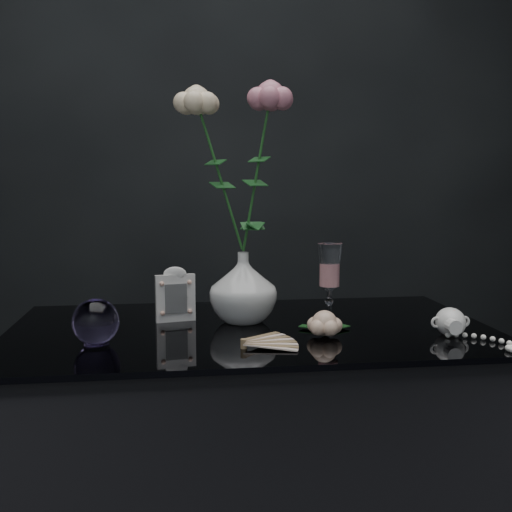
{
  "coord_description": "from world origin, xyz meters",
  "views": [
    {
      "loc": [
        -0.16,
        -1.23,
        1.08
      ],
      "look_at": [
        0.01,
        0.03,
        0.92
      ],
      "focal_mm": 42.0,
      "sensor_mm": 36.0,
      "label": 1
    }
  ],
  "objects": [
    {
      "name": "wine_glass",
      "position": [
        0.18,
        0.06,
        0.85
      ],
      "size": [
        0.07,
        0.07,
        0.18
      ],
      "primitive_type": null,
      "rotation": [
        0.0,
        0.0,
        -0.2
      ],
      "color": "white",
      "rests_on": "table"
    },
    {
      "name": "paper_fan",
      "position": [
        -0.03,
        -0.12,
        0.77
      ],
      "size": [
        0.22,
        0.18,
        0.02
      ],
      "primitive_type": null,
      "rotation": [
        0.0,
        0.0,
        0.07
      ],
      "color": "#EEE8BF",
      "rests_on": "table"
    },
    {
      "name": "picture_frame",
      "position": [
        -0.16,
        0.12,
        0.83
      ],
      "size": [
        0.11,
        0.09,
        0.13
      ],
      "primitive_type": null,
      "rotation": [
        0.0,
        0.0,
        0.2
      ],
      "color": "silver",
      "rests_on": "table"
    },
    {
      "name": "loose_rose",
      "position": [
        0.14,
        -0.05,
        0.79
      ],
      "size": [
        0.12,
        0.16,
        0.05
      ],
      "primitive_type": null,
      "rotation": [
        0.0,
        0.0,
        0.01
      ],
      "color": "beige",
      "rests_on": "table"
    },
    {
      "name": "table",
      "position": [
        0.0,
        0.05,
        0.38
      ],
      "size": [
        1.05,
        0.58,
        0.76
      ],
      "color": "black",
      "rests_on": "ground"
    },
    {
      "name": "paperweight",
      "position": [
        -0.32,
        -0.05,
        0.81
      ],
      "size": [
        0.1,
        0.1,
        0.09
      ],
      "primitive_type": null,
      "rotation": [
        0.0,
        0.0,
        0.11
      ],
      "color": "#846CB0",
      "rests_on": "table"
    },
    {
      "name": "pearl_jar",
      "position": [
        0.4,
        -0.08,
        0.79
      ],
      "size": [
        0.21,
        0.22,
        0.06
      ],
      "primitive_type": null,
      "rotation": [
        0.0,
        0.0,
        -0.03
      ],
      "color": "white",
      "rests_on": "table"
    },
    {
      "name": "roses",
      "position": [
        -0.02,
        0.1,
        1.13
      ],
      "size": [
        0.25,
        0.12,
        0.43
      ],
      "color": "#FFD6A8",
      "rests_on": "vase"
    },
    {
      "name": "vase",
      "position": [
        -0.01,
        0.1,
        0.84
      ],
      "size": [
        0.19,
        0.19,
        0.16
      ],
      "primitive_type": "imported",
      "rotation": [
        0.0,
        0.0,
        0.31
      ],
      "color": "silver",
      "rests_on": "table"
    }
  ]
}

